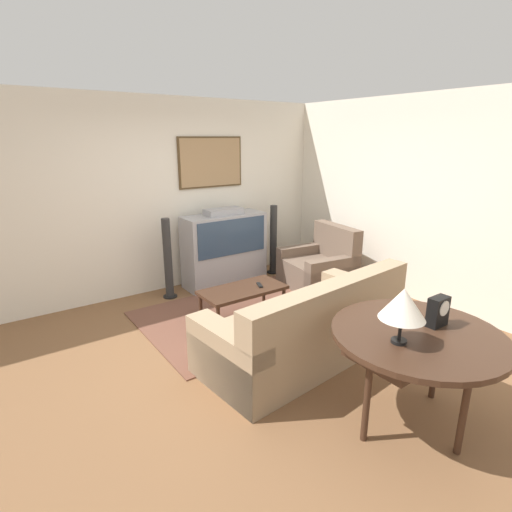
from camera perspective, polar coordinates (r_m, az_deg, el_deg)
ground_plane at (r=4.45m, az=-1.25°, el=-12.42°), size 12.00×12.00×0.00m
wall_back at (r=5.84m, az=-13.16°, el=8.30°), size 12.00×0.10×2.70m
wall_right at (r=5.84m, az=20.78°, el=7.59°), size 0.06×12.00×2.70m
area_rug at (r=5.13m, az=-1.45°, el=-8.17°), size 2.54×1.81×0.01m
tv at (r=6.00m, az=-4.53°, el=1.02°), size 1.24×0.48×1.16m
couch at (r=4.11m, az=7.33°, el=-10.32°), size 2.22×1.15×0.89m
armchair at (r=6.02m, az=9.06°, el=-1.67°), size 0.99×1.05×0.91m
coffee_table at (r=4.88m, az=-1.89°, el=-5.10°), size 1.04×0.52×0.39m
console_table at (r=3.25m, az=22.06°, el=-11.07°), size 1.26×1.26×0.78m
table_lamp at (r=2.91m, az=20.26°, el=-6.49°), size 0.32×0.32×0.41m
mantel_clock at (r=3.34m, az=24.55°, el=-7.22°), size 0.17×0.10×0.23m
remote at (r=4.94m, az=0.51°, el=-4.17°), size 0.10×0.16×0.02m
speaker_tower_left at (r=5.60m, az=-12.47°, el=-0.65°), size 0.19×0.19×1.12m
speaker_tower_right at (r=6.48m, az=2.49°, el=2.10°), size 0.19×0.19×1.12m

